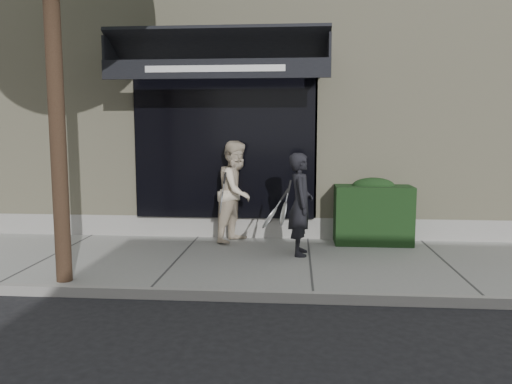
{
  "coord_description": "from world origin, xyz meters",
  "views": [
    {
      "loc": [
        -0.22,
        -7.35,
        2.05
      ],
      "look_at": [
        -0.86,
        0.6,
        1.07
      ],
      "focal_mm": 35.0,
      "sensor_mm": 36.0,
      "label": 1
    }
  ],
  "objects": [
    {
      "name": "curb",
      "position": [
        0.0,
        -1.55,
        0.07
      ],
      "size": [
        20.0,
        0.1,
        0.14
      ],
      "primitive_type": "cube",
      "color": "gray",
      "rests_on": "ground"
    },
    {
      "name": "pedestrian_back",
      "position": [
        -1.25,
        1.2,
        1.0
      ],
      "size": [
        0.97,
        1.06,
        1.76
      ],
      "color": "beige",
      "rests_on": "sidewalk"
    },
    {
      "name": "sidewalk",
      "position": [
        0.0,
        0.0,
        0.06
      ],
      "size": [
        20.0,
        3.0,
        0.12
      ],
      "primitive_type": "cube",
      "color": "gray",
      "rests_on": "ground"
    },
    {
      "name": "ground",
      "position": [
        0.0,
        0.0,
        0.0
      ],
      "size": [
        80.0,
        80.0,
        0.0
      ],
      "primitive_type": "plane",
      "color": "black",
      "rests_on": "ground"
    },
    {
      "name": "pedestrian_front",
      "position": [
        -0.15,
        0.33,
        0.92
      ],
      "size": [
        0.78,
        0.88,
        1.6
      ],
      "color": "black",
      "rests_on": "sidewalk"
    },
    {
      "name": "hedge",
      "position": [
        1.1,
        1.25,
        0.66
      ],
      "size": [
        1.3,
        0.7,
        1.14
      ],
      "color": "black",
      "rests_on": "sidewalk"
    },
    {
      "name": "building_facade",
      "position": [
        -0.01,
        4.96,
        2.74
      ],
      "size": [
        14.3,
        8.04,
        5.64
      ],
      "color": "#BAB28E",
      "rests_on": "ground"
    }
  ]
}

